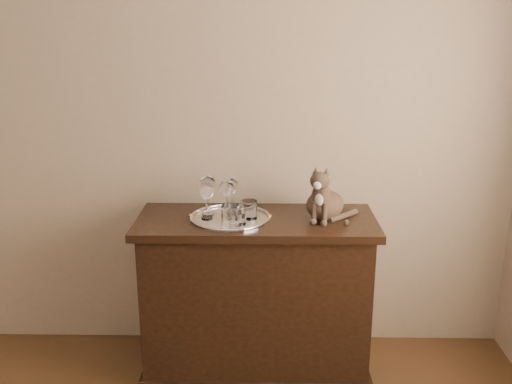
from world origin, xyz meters
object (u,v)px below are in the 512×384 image
tumbler_c (249,210)px  cat (325,191)px  wine_glass_c (207,200)px  tumbler_b (230,215)px  sideboard (256,295)px  wine_glass_d (227,198)px  wine_glass_a (208,194)px  wine_glass_b (232,194)px  tray (230,219)px  tumbler_a (238,215)px

tumbler_c → cat: size_ratio=0.32×
wine_glass_c → tumbler_b: bearing=-35.1°
sideboard → cat: size_ratio=4.23×
sideboard → tumbler_b: (-0.12, -0.11, 0.48)m
wine_glass_d → wine_glass_c: bearing=-161.0°
wine_glass_a → cat: size_ratio=0.72×
wine_glass_b → wine_glass_d: wine_glass_d is taller
tray → tumbler_a: bearing=-64.6°
sideboard → wine_glass_b: 0.54m
wine_glass_a → wine_glass_c: wine_glass_a is taller
sideboard → tumbler_a: 0.50m
wine_glass_b → wine_glass_a: bearing=-156.6°
wine_glass_c → wine_glass_b: bearing=45.2°
sideboard → cat: (0.34, 0.01, 0.57)m
sideboard → wine_glass_b: size_ratio=6.82×
wine_glass_c → tumbler_c: wine_glass_c is taller
wine_glass_c → tumbler_a: (0.16, -0.08, -0.05)m
tumbler_a → cat: bearing=15.6°
wine_glass_a → tumbler_b: size_ratio=2.16×
tray → wine_glass_b: size_ratio=2.27×
sideboard → wine_glass_c: (-0.24, -0.02, 0.53)m
wine_glass_c → tumbler_b: 0.15m
sideboard → tumbler_b: bearing=-138.6°
wine_glass_d → tumbler_a: bearing=-63.6°
wine_glass_b → tumbler_a: wine_glass_b is taller
sideboard → wine_glass_b: wine_glass_b is taller
tumbler_b → tumbler_c: bearing=43.9°
wine_glass_b → cat: cat is taller
tumbler_a → tumbler_b: (-0.04, -0.00, 0.00)m
sideboard → tumbler_c: 0.48m
sideboard → tumbler_a: size_ratio=13.27×
wine_glass_d → tumbler_b: size_ratio=1.99×
tumbler_a → wine_glass_d: bearing=116.4°
tray → wine_glass_c: size_ratio=2.16×
wine_glass_c → tumbler_b: (0.12, -0.08, -0.05)m
wine_glass_d → tumbler_a: size_ratio=2.09×
sideboard → wine_glass_c: wine_glass_c is taller
sideboard → wine_glass_c: bearing=-174.2°
tray → sideboard: bearing=8.9°
wine_glass_b → wine_glass_c: size_ratio=0.95×
wine_glass_d → tumbler_b: wine_glass_d is taller
tray → tumbler_b: size_ratio=4.20×
tray → tumbler_c: tumbler_c is taller
tray → tumbler_b: bearing=-86.8°
sideboard → tumbler_b: tumbler_b is taller
tumbler_b → tumbler_c: size_ratio=1.05×
sideboard → tumbler_c: size_ratio=13.21×
tray → wine_glass_c: bearing=-177.7°
wine_glass_b → tumbler_b: bearing=-89.3°
sideboard → tray: (-0.13, -0.02, 0.43)m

